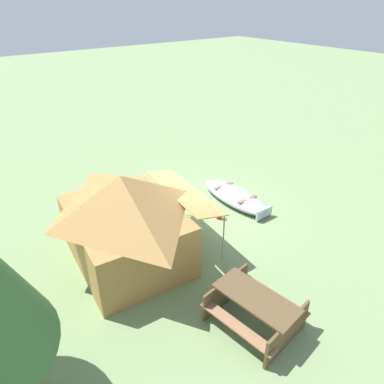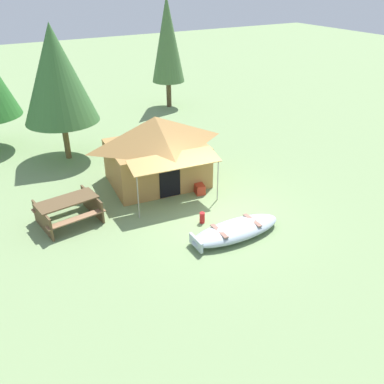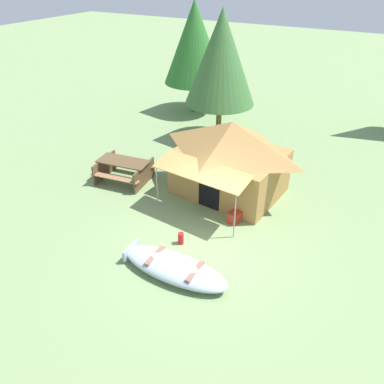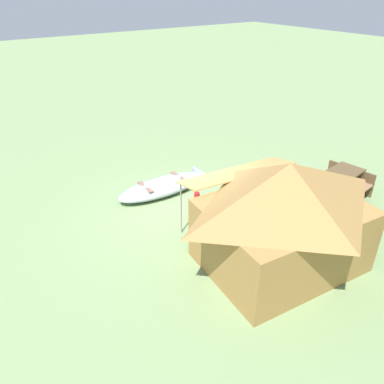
% 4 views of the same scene
% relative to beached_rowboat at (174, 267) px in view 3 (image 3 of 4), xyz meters
% --- Properties ---
extents(ground_plane, '(80.00, 80.00, 0.00)m').
position_rel_beached_rowboat_xyz_m(ground_plane, '(0.19, 1.46, -0.22)').
color(ground_plane, '#78935F').
extents(beached_rowboat, '(2.99, 1.05, 0.42)m').
position_rel_beached_rowboat_xyz_m(beached_rowboat, '(0.00, 0.00, 0.00)').
color(beached_rowboat, '#A2B2BC').
rests_on(beached_rowboat, ground_plane).
extents(canvas_cabin_tent, '(3.88, 3.94, 2.55)m').
position_rel_beached_rowboat_xyz_m(canvas_cabin_tent, '(-0.46, 4.42, 1.11)').
color(canvas_cabin_tent, '#A67840').
rests_on(canvas_cabin_tent, ground_plane).
extents(picnic_table, '(2.02, 1.74, 0.79)m').
position_rel_beached_rowboat_xyz_m(picnic_table, '(-4.10, 3.27, 0.28)').
color(picnic_table, brown).
rests_on(picnic_table, ground_plane).
extents(cooler_box, '(0.41, 0.56, 0.34)m').
position_rel_beached_rowboat_xyz_m(cooler_box, '(0.46, 2.91, -0.04)').
color(cooler_box, '#B6321E').
rests_on(cooler_box, ground_plane).
extents(fuel_can, '(0.19, 0.19, 0.36)m').
position_rel_beached_rowboat_xyz_m(fuel_can, '(-0.47, 1.15, -0.04)').
color(fuel_can, red).
rests_on(fuel_can, ground_plane).
extents(pine_tree_back_left, '(2.95, 2.95, 5.40)m').
position_rel_beached_rowboat_xyz_m(pine_tree_back_left, '(-2.76, 8.37, 3.29)').
color(pine_tree_back_left, brown).
rests_on(pine_tree_back_left, ground_plane).
extents(pine_tree_far_center, '(3.04, 3.04, 5.38)m').
position_rel_beached_rowboat_xyz_m(pine_tree_far_center, '(-5.42, 10.99, 3.23)').
color(pine_tree_far_center, '#4A362C').
rests_on(pine_tree_far_center, ground_plane).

